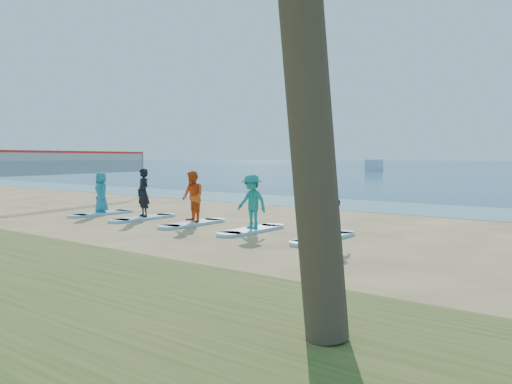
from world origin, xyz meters
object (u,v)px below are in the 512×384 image
Objects in this scene: boat_offshore_a at (374,170)px; student_3 at (252,201)px; surfboard_1 at (144,218)px; surfboard_2 at (193,223)px; volleyball_net at (81,163)px; surfboard_3 at (252,230)px; surfboard_0 at (102,213)px; student_4 at (324,202)px; student_1 at (143,193)px; surfboard_4 at (324,238)px; student_2 at (193,197)px; student_0 at (101,192)px.

student_3 is (26.66, -69.57, 0.89)m from boat_offshore_a.
surfboard_2 is at bearing 0.00° from surfboard_1.
volleyball_net is 4.06× the size of surfboard_3.
volleyball_net is at bearing 173.53° from student_3.
student_4 is (9.59, 0.00, 0.96)m from surfboard_0.
boat_offshore_a is 74.51m from student_3.
student_1 is at bearing 0.00° from surfboard_1.
volleyball_net is 14.44m from surfboard_4.
surfboard_1 is 1.20× the size of student_4.
boat_offshore_a is 4.17× the size of surfboard_3.
surfboard_3 is at bearing 0.00° from surfboard_2.
surfboard_0 is 4.87m from student_2.
student_0 is at bearing 180.00° from surfboard_4.
boat_offshore_a is at bearing 123.36° from student_1.
surfboard_0 is 9.64m from student_4.
surfboard_1 is at bearing 0.00° from student_1.
student_0 reaches higher than surfboard_1.
surfboard_3 is (7.19, 0.00, -0.80)m from student_0.
surfboard_2 and surfboard_3 have the same top height.
surfboard_2 is (2.40, 0.00, 0.00)m from surfboard_1.
student_2 reaches higher than surfboard_4.
student_2 reaches higher than surfboard_0.
student_1 is at bearing -160.72° from student_2.
student_1 is 7.25m from surfboard_4.
volleyball_net is 11.99m from student_3.
volleyball_net is 4.06× the size of surfboard_0.
boat_offshore_a is 75.40m from student_4.
surfboard_0 is 4.80m from surfboard_2.
student_1 is at bearing 180.00° from surfboard_4.
student_2 is 2.40m from student_3.
student_3 is at bearing 0.00° from surfboard_1.
surfboard_4 is (2.40, 0.00, -0.84)m from student_3.
surfboard_2 is (24.26, -69.57, 0.04)m from boat_offshore_a.
student_4 reaches higher than student_0.
surfboard_2 is at bearing 180.00° from surfboard_3.
student_0 is 2.40m from student_1.
boat_offshore_a is 73.68m from surfboard_2.
student_3 is (7.19, 0.00, 0.04)m from student_0.
surfboard_0 is 1.00× the size of surfboard_1.
surfboard_3 is 1.00× the size of surfboard_4.
student_4 is (4.80, 0.00, 0.96)m from surfboard_2.
student_1 is 0.77× the size of surfboard_4.
surfboard_3 is (4.80, 0.00, -0.89)m from student_1.
volleyball_net is at bearing 166.98° from surfboard_2.
student_4 is at bearing 0.00° from surfboard_0.
student_0 is 0.89× the size of student_1.
student_0 is 0.69× the size of surfboard_3.
student_3 is (2.40, 0.00, 0.84)m from surfboard_2.
student_3 reaches higher than surfboard_1.
student_1 is (2.40, 0.00, 0.09)m from student_0.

